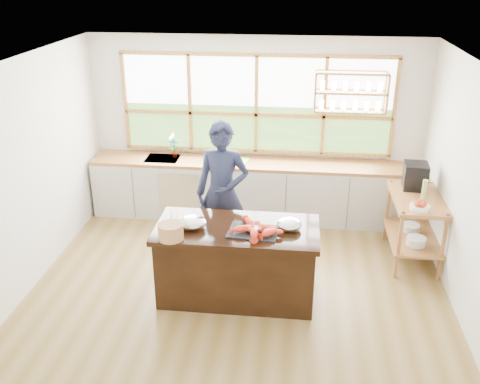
% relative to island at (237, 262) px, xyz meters
% --- Properties ---
extents(ground_plane, '(5.00, 5.00, 0.00)m').
position_rel_island_xyz_m(ground_plane, '(0.00, 0.20, -0.45)').
color(ground_plane, olive).
extents(room_shell, '(5.02, 4.52, 2.71)m').
position_rel_island_xyz_m(room_shell, '(0.02, 0.71, 1.30)').
color(room_shell, silver).
rests_on(room_shell, ground_plane).
extents(back_counter, '(4.90, 0.63, 0.90)m').
position_rel_island_xyz_m(back_counter, '(-0.02, 2.14, 0.00)').
color(back_counter, beige).
rests_on(back_counter, ground_plane).
extents(right_shelf_unit, '(0.62, 1.10, 0.90)m').
position_rel_island_xyz_m(right_shelf_unit, '(2.19, 1.09, 0.15)').
color(right_shelf_unit, '#905E25').
rests_on(right_shelf_unit, ground_plane).
extents(island, '(1.85, 0.90, 0.90)m').
position_rel_island_xyz_m(island, '(0.00, 0.00, 0.00)').
color(island, black).
rests_on(island, ground_plane).
extents(cook, '(0.72, 0.51, 1.88)m').
position_rel_island_xyz_m(cook, '(-0.29, 0.84, 0.49)').
color(cook, '#191D35').
rests_on(cook, ground_plane).
extents(potted_plant, '(0.17, 0.13, 0.30)m').
position_rel_island_xyz_m(potted_plant, '(-1.23, 2.20, 0.60)').
color(potted_plant, slate).
rests_on(potted_plant, back_counter).
extents(cutting_board, '(0.45, 0.37, 0.01)m').
position_rel_island_xyz_m(cutting_board, '(-0.30, 2.14, 0.45)').
color(cutting_board, '#76C54B').
rests_on(cutting_board, back_counter).
extents(espresso_machine, '(0.32, 0.34, 0.34)m').
position_rel_island_xyz_m(espresso_machine, '(2.19, 1.39, 0.62)').
color(espresso_machine, black).
rests_on(espresso_machine, right_shelf_unit).
extents(wine_bottle, '(0.07, 0.07, 0.27)m').
position_rel_island_xyz_m(wine_bottle, '(2.24, 1.02, 0.58)').
color(wine_bottle, '#98AD54').
rests_on(wine_bottle, right_shelf_unit).
extents(fruit_bowl, '(0.24, 0.24, 0.11)m').
position_rel_island_xyz_m(fruit_bowl, '(2.14, 0.73, 0.49)').
color(fruit_bowl, silver).
rests_on(fruit_bowl, right_shelf_unit).
extents(slate_board, '(0.59, 0.45, 0.02)m').
position_rel_island_xyz_m(slate_board, '(0.20, -0.09, 0.45)').
color(slate_board, black).
rests_on(slate_board, island).
extents(lobster_pile, '(0.52, 0.48, 0.08)m').
position_rel_island_xyz_m(lobster_pile, '(0.22, -0.12, 0.50)').
color(lobster_pile, red).
rests_on(lobster_pile, slate_board).
extents(mixing_bowl_left, '(0.31, 0.31, 0.15)m').
position_rel_island_xyz_m(mixing_bowl_left, '(-0.49, -0.06, 0.51)').
color(mixing_bowl_left, '#BBBEC2').
rests_on(mixing_bowl_left, island).
extents(mixing_bowl_right, '(0.28, 0.28, 0.14)m').
position_rel_island_xyz_m(mixing_bowl_right, '(0.59, 0.03, 0.51)').
color(mixing_bowl_right, '#BBBEC2').
rests_on(mixing_bowl_right, island).
extents(wine_glass, '(0.08, 0.08, 0.22)m').
position_rel_island_xyz_m(wine_glass, '(0.25, -0.24, 0.61)').
color(wine_glass, white).
rests_on(wine_glass, island).
extents(wicker_basket, '(0.27, 0.27, 0.18)m').
position_rel_island_xyz_m(wicker_basket, '(-0.68, -0.35, 0.53)').
color(wicker_basket, '#A77041').
rests_on(wicker_basket, island).
extents(parchment_roll, '(0.16, 0.31, 0.08)m').
position_rel_island_xyz_m(parchment_roll, '(-0.75, 0.13, 0.49)').
color(parchment_roll, white).
rests_on(parchment_roll, island).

